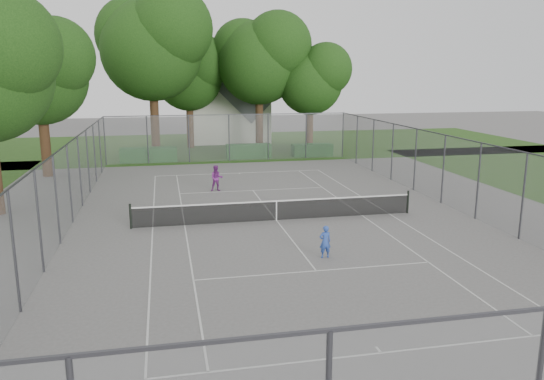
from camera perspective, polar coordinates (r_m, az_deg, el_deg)
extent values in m
plane|color=#5E5C5A|center=(24.04, 0.48, -3.30)|extent=(120.00, 120.00, 0.00)
cube|color=#214213|center=(49.30, -5.90, 4.80)|extent=(60.00, 20.00, 0.00)
cube|color=beige|center=(13.48, 11.65, -16.79)|extent=(10.97, 0.06, 0.01)
cube|color=beige|center=(35.45, -3.56, 1.84)|extent=(10.97, 0.06, 0.01)
cube|color=beige|center=(23.55, -12.71, -3.94)|extent=(0.06, 23.77, 0.01)
cube|color=beige|center=(25.72, 12.53, -2.54)|extent=(0.06, 23.77, 0.01)
cube|color=beige|center=(23.56, -9.37, -3.79)|extent=(0.06, 23.77, 0.01)
cube|color=beige|center=(25.20, 9.68, -2.72)|extent=(0.06, 23.77, 0.01)
cube|color=beige|center=(18.15, 4.78, -8.66)|extent=(8.23, 0.06, 0.01)
cube|color=beige|center=(30.14, -2.08, -0.04)|extent=(8.23, 0.06, 0.01)
cube|color=beige|center=(24.04, 0.48, -3.28)|extent=(0.06, 12.80, 0.01)
cube|color=beige|center=(13.60, 11.39, -16.50)|extent=(0.06, 0.30, 0.01)
cube|color=beige|center=(35.31, -3.53, 1.80)|extent=(0.06, 0.30, 0.01)
cylinder|color=black|center=(23.45, -14.97, -2.75)|extent=(0.10, 0.10, 1.10)
cylinder|color=black|center=(25.97, 14.40, -1.25)|extent=(0.10, 0.10, 1.10)
cube|color=black|center=(23.93, 0.48, -2.26)|extent=(12.67, 0.01, 0.86)
cube|color=white|center=(23.81, 0.49, -1.19)|extent=(12.77, 0.03, 0.06)
cube|color=white|center=(23.93, 0.48, -2.28)|extent=(0.05, 0.02, 0.88)
cylinder|color=#38383D|center=(40.12, -17.55, 5.05)|extent=(0.08, 0.08, 3.50)
cylinder|color=#38383D|center=(42.25, 7.63, 5.86)|extent=(0.08, 0.08, 3.50)
cube|color=slate|center=(40.20, -4.64, 5.60)|extent=(18.00, 0.02, 3.50)
cube|color=slate|center=(23.49, -21.51, -0.17)|extent=(0.02, 34.00, 3.50)
cube|color=slate|center=(26.96, 19.54, 1.53)|extent=(0.02, 34.00, 3.50)
cube|color=#38383D|center=(40.03, -4.68, 8.09)|extent=(18.00, 0.05, 0.05)
cube|color=#38383D|center=(23.19, -21.86, 4.06)|extent=(0.05, 34.00, 0.05)
cube|color=#38383D|center=(26.71, 19.81, 5.21)|extent=(0.05, 34.00, 0.05)
cylinder|color=#392315|center=(43.72, -12.48, 7.23)|extent=(0.69, 0.69, 5.52)
sphere|color=#15340E|center=(43.59, -12.83, 14.46)|extent=(7.86, 7.86, 7.86)
sphere|color=#15340E|center=(42.51, -10.76, 16.73)|extent=(6.28, 6.28, 6.28)
sphere|color=#15340E|center=(44.67, -14.72, 15.83)|extent=(5.89, 5.89, 5.89)
cylinder|color=#392315|center=(48.02, -8.80, 7.00)|extent=(0.62, 0.62, 4.14)
sphere|color=#15340E|center=(47.82, -8.96, 11.93)|extent=(5.89, 5.89, 5.89)
sphere|color=#15340E|center=(47.02, -7.48, 13.41)|extent=(4.71, 4.71, 4.71)
sphere|color=#15340E|center=(48.51, -10.29, 12.93)|extent=(4.42, 4.42, 4.42)
cylinder|color=#392315|center=(46.15, -1.38, 7.41)|extent=(0.66, 0.66, 4.93)
sphere|color=#15340E|center=(45.98, -1.41, 13.53)|extent=(7.01, 7.01, 7.01)
sphere|color=#15340E|center=(45.27, 0.64, 15.32)|extent=(5.61, 5.61, 5.61)
sphere|color=#15340E|center=(46.67, -3.15, 14.79)|extent=(5.26, 5.26, 5.26)
cylinder|color=#392315|center=(46.02, 4.06, 6.70)|extent=(0.61, 0.61, 3.85)
sphere|color=#15340E|center=(45.79, 4.14, 11.48)|extent=(5.47, 5.47, 5.47)
sphere|color=#15340E|center=(45.31, 5.81, 12.82)|extent=(4.38, 4.38, 4.38)
sphere|color=#15340E|center=(46.20, 2.75, 12.52)|extent=(4.10, 4.10, 4.10)
cylinder|color=#392315|center=(36.99, -23.20, 4.59)|extent=(0.63, 0.63, 4.21)
sphere|color=#15340E|center=(36.72, -23.77, 11.10)|extent=(5.99, 5.99, 5.99)
sphere|color=#15340E|center=(35.63, -22.30, 13.14)|extent=(4.79, 4.79, 4.79)
sphere|color=#15340E|center=(37.68, -25.25, 12.35)|extent=(4.49, 4.49, 4.49)
sphere|color=#15340E|center=(26.38, -26.94, 13.67)|extent=(4.91, 4.91, 4.91)
cube|color=#184A18|center=(41.02, -13.12, 3.72)|extent=(4.19, 1.26, 1.05)
cube|color=#184A18|center=(41.66, -2.54, 4.21)|extent=(3.50, 1.00, 1.10)
cube|color=#184A18|center=(42.85, 4.33, 4.32)|extent=(3.21, 1.18, 0.96)
cube|color=beige|center=(52.07, -4.82, 8.36)|extent=(7.56, 5.67, 5.67)
cube|color=#57575D|center=(51.94, -4.88, 11.48)|extent=(7.49, 5.86, 7.49)
imported|color=#2E4EAC|center=(19.26, 5.73, -5.55)|extent=(0.45, 0.31, 1.20)
imported|color=#7C2B81|center=(30.03, -5.98, 1.27)|extent=(0.74, 0.59, 1.47)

